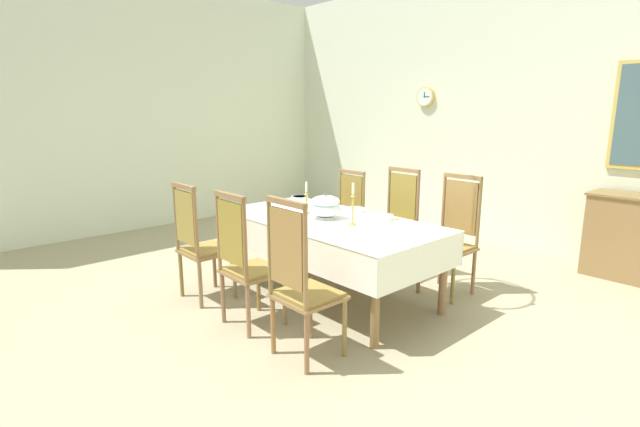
% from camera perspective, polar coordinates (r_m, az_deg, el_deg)
% --- Properties ---
extents(ground, '(7.65, 6.17, 0.04)m').
position_cam_1_polar(ground, '(4.59, -0.09, -10.42)').
color(ground, tan).
extents(back_wall, '(7.65, 0.08, 3.58)m').
position_cam_1_polar(back_wall, '(6.74, 20.54, 11.90)').
color(back_wall, silver).
rests_on(back_wall, ground).
extents(left_wall, '(0.08, 6.17, 3.58)m').
position_cam_1_polar(left_wall, '(7.56, -20.55, 11.88)').
color(left_wall, silver).
rests_on(left_wall, ground).
extents(dining_table, '(2.18, 1.09, 0.76)m').
position_cam_1_polar(dining_table, '(4.44, 1.00, -1.64)').
color(dining_table, olive).
rests_on(dining_table, ground).
extents(tablecloth, '(2.20, 1.11, 0.31)m').
position_cam_1_polar(tablecloth, '(4.44, 1.00, -1.57)').
color(tablecloth, white).
rests_on(tablecloth, dining_table).
extents(chair_south_a, '(0.44, 0.42, 1.12)m').
position_cam_1_polar(chair_south_a, '(4.53, -14.39, -3.33)').
color(chair_south_a, olive).
rests_on(chair_south_a, ground).
extents(chair_north_a, '(0.44, 0.42, 1.06)m').
position_cam_1_polar(chair_north_a, '(5.63, 2.92, -0.07)').
color(chair_north_a, olive).
rests_on(chair_north_a, ground).
extents(chair_south_b, '(0.44, 0.42, 1.14)m').
position_cam_1_polar(chair_south_b, '(3.88, -9.03, -5.63)').
color(chair_south_b, olive).
rests_on(chair_south_b, ground).
extents(chair_north_b, '(0.44, 0.42, 1.16)m').
position_cam_1_polar(chair_north_b, '(5.13, 9.09, -1.10)').
color(chair_north_b, brown).
rests_on(chair_north_b, ground).
extents(chair_south_c, '(0.44, 0.42, 1.19)m').
position_cam_1_polar(chair_south_c, '(3.34, -2.37, -8.21)').
color(chair_south_c, '#926844').
rests_on(chair_south_c, ground).
extents(chair_north_c, '(0.44, 0.42, 1.16)m').
position_cam_1_polar(chair_north_c, '(4.73, 15.72, -2.55)').
color(chair_north_c, olive).
rests_on(chair_north_c, ground).
extents(soup_tureen, '(0.30, 0.30, 0.24)m').
position_cam_1_polar(soup_tureen, '(4.43, 0.67, 0.86)').
color(soup_tureen, white).
rests_on(soup_tureen, tablecloth).
extents(candlestick_west, '(0.07, 0.07, 0.32)m').
position_cam_1_polar(candlestick_west, '(4.63, -1.67, 1.49)').
color(candlestick_west, gold).
rests_on(candlestick_west, tablecloth).
extents(candlestick_east, '(0.07, 0.07, 0.38)m').
position_cam_1_polar(candlestick_east, '(4.17, 3.98, 0.67)').
color(candlestick_east, gold).
rests_on(candlestick_east, tablecloth).
extents(bowl_near_left, '(0.15, 0.15, 0.04)m').
position_cam_1_polar(bowl_near_left, '(4.49, 7.94, -0.32)').
color(bowl_near_left, white).
rests_on(bowl_near_left, tablecloth).
extents(bowl_near_right, '(0.20, 0.20, 0.05)m').
position_cam_1_polar(bowl_near_right, '(4.88, -10.18, 0.69)').
color(bowl_near_right, white).
rests_on(bowl_near_right, tablecloth).
extents(bowl_far_left, '(0.19, 0.19, 0.04)m').
position_cam_1_polar(bowl_far_left, '(4.76, 4.31, 0.51)').
color(bowl_far_left, white).
rests_on(bowl_far_left, tablecloth).
extents(bowl_far_right, '(0.20, 0.20, 0.04)m').
position_cam_1_polar(bowl_far_right, '(5.37, -2.49, 1.92)').
color(bowl_far_right, white).
rests_on(bowl_far_right, tablecloth).
extents(spoon_primary, '(0.03, 0.18, 0.01)m').
position_cam_1_polar(spoon_primary, '(4.45, 9.18, -0.69)').
color(spoon_primary, gold).
rests_on(spoon_primary, tablecloth).
extents(spoon_secondary, '(0.07, 0.17, 0.01)m').
position_cam_1_polar(spoon_secondary, '(5.01, -10.76, 0.73)').
color(spoon_secondary, gold).
rests_on(spoon_secondary, tablecloth).
extents(mounted_clock, '(0.28, 0.06, 0.28)m').
position_cam_1_polar(mounted_clock, '(7.24, 12.65, 13.62)').
color(mounted_clock, '#D1B251').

